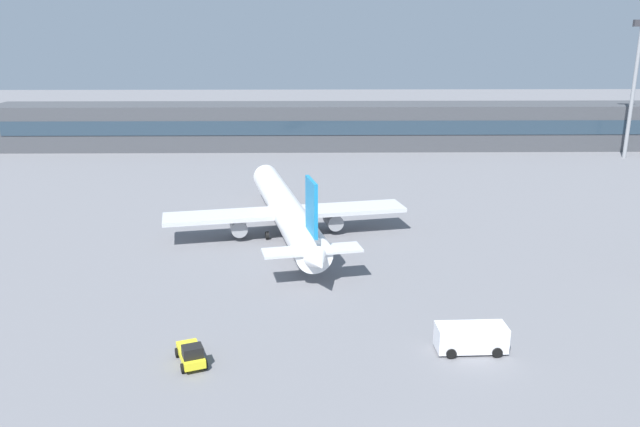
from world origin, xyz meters
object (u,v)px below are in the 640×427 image
object	(u,v)px
airplane_mid	(285,208)
baggage_tug_yellow	(191,354)
floodlight_tower_west	(635,80)
service_van_white	(471,337)

from	to	relation	value
airplane_mid	baggage_tug_yellow	distance (m)	31.27
baggage_tug_yellow	floodlight_tower_west	distance (m)	103.51
airplane_mid	service_van_white	distance (m)	32.77
airplane_mid	service_van_white	size ratio (longest dim) A/B	7.64
baggage_tug_yellow	floodlight_tower_west	xyz separation A→B (m)	(68.67, 76.20, 13.85)
floodlight_tower_west	service_van_white	bearing A→B (deg)	-122.87
service_van_white	airplane_mid	bearing A→B (deg)	117.24
service_van_white	floodlight_tower_west	world-z (taller)	floodlight_tower_west
baggage_tug_yellow	floodlight_tower_west	size ratio (longest dim) A/B	0.15
service_van_white	floodlight_tower_west	size ratio (longest dim) A/B	0.21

